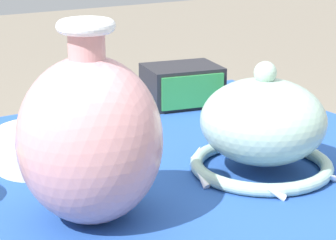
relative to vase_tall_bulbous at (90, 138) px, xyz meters
The scene contains 7 objects.
display_table 0.32m from the vase_tall_bulbous, 36.36° to the left, with size 0.95×0.79×0.76m.
vase_tall_bulbous is the anchor object (origin of this frame).
vase_dome_bell 0.32m from the vase_tall_bulbous, ahead, with size 0.25×0.24×0.19m.
mosaic_tile_box 0.62m from the vase_tall_bulbous, 44.55° to the left, with size 0.19×0.16×0.09m.
pot_squat_ivory 0.25m from the vase_tall_bulbous, 86.74° to the left, with size 0.15×0.15×0.07m, color white.
bowl_shallow_terracotta 0.40m from the vase_tall_bulbous, 66.24° to the left, with size 0.13×0.13×0.05m, color #BC6642.
bowl_shallow_charcoal 0.62m from the vase_tall_bulbous, 24.90° to the left, with size 0.14×0.14×0.06m, color #2D2D33.
Camera 1 is at (-0.56, -0.93, 1.17)m, focal length 70.00 mm.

